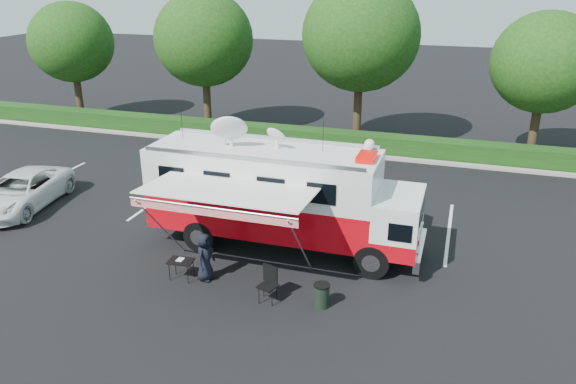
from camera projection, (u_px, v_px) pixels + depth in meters
name	position (u px, v px, depth m)	size (l,w,h in m)	color
ground_plane	(284.00, 247.00, 19.78)	(120.00, 120.00, 0.00)	black
back_border	(382.00, 55.00, 29.05)	(60.00, 6.14, 8.87)	#9E998E
stall_lines	(295.00, 213.00, 22.58)	(24.12, 5.50, 0.01)	silver
command_truck	(281.00, 196.00, 19.09)	(9.40, 2.59, 4.52)	black
awning	(226.00, 195.00, 16.59)	(5.13, 2.65, 3.10)	white
white_suv	(24.00, 207.00, 23.11)	(2.34, 5.07, 1.41)	silver
person	(206.00, 279.00, 17.74)	(0.78, 0.51, 1.59)	black
folding_table	(181.00, 262.00, 17.52)	(0.81, 0.60, 0.66)	black
folding_chair	(269.00, 280.00, 16.43)	(0.64, 0.67, 1.06)	black
trash_bin	(322.00, 295.00, 16.17)	(0.48, 0.48, 0.72)	black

